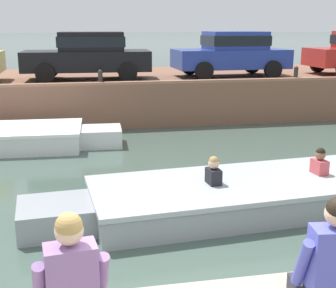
% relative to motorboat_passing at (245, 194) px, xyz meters
% --- Properties ---
extents(ground_plane, '(400.00, 400.00, 0.00)m').
position_rel_motorboat_passing_xyz_m(ground_plane, '(-1.83, 1.53, -0.26)').
color(ground_plane, '#42564C').
extents(far_quay_wall, '(60.00, 6.00, 1.39)m').
position_rel_motorboat_passing_xyz_m(far_quay_wall, '(-1.83, 9.82, 0.43)').
color(far_quay_wall, brown).
rests_on(far_quay_wall, ground).
extents(far_wall_coping, '(60.00, 0.24, 0.08)m').
position_rel_motorboat_passing_xyz_m(far_wall_coping, '(-1.83, 6.94, 1.17)').
color(far_wall_coping, '#9F6C52').
rests_on(far_wall_coping, far_quay_wall).
extents(motorboat_passing, '(7.24, 2.51, 1.00)m').
position_rel_motorboat_passing_xyz_m(motorboat_passing, '(0.00, 0.00, 0.00)').
color(motorboat_passing, '#93999E').
rests_on(motorboat_passing, ground).
extents(car_left_inner_black, '(4.17, 2.11, 1.54)m').
position_rel_motorboat_passing_xyz_m(car_left_inner_black, '(-2.39, 8.44, 1.97)').
color(car_left_inner_black, black).
rests_on(car_left_inner_black, far_quay_wall).
extents(car_centre_blue, '(3.94, 2.08, 1.54)m').
position_rel_motorboat_passing_xyz_m(car_centre_blue, '(2.52, 8.45, 1.97)').
color(car_centre_blue, '#233893').
rests_on(car_centre_blue, far_quay_wall).
extents(mooring_bollard_mid, '(0.15, 0.15, 0.44)m').
position_rel_motorboat_passing_xyz_m(mooring_bollard_mid, '(-2.10, 7.07, 1.36)').
color(mooring_bollard_mid, '#2D2B28').
rests_on(mooring_bollard_mid, far_quay_wall).
extents(mooring_bollard_east, '(0.15, 0.15, 0.44)m').
position_rel_motorboat_passing_xyz_m(mooring_bollard_east, '(4.28, 7.07, 1.36)').
color(mooring_bollard_east, '#2D2B28').
rests_on(mooring_bollard_east, far_quay_wall).
extents(person_seated_left, '(0.56, 0.56, 0.97)m').
position_rel_motorboat_passing_xyz_m(person_seated_left, '(-2.90, -4.27, 1.06)').
color(person_seated_left, '#282833').
rests_on(person_seated_left, near_quay).
extents(person_seated_right, '(0.56, 0.57, 0.97)m').
position_rel_motorboat_passing_xyz_m(person_seated_right, '(-0.93, -4.35, 1.06)').
color(person_seated_right, '#282833').
rests_on(person_seated_right, near_quay).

